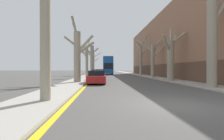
# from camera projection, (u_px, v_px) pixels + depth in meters

# --- Properties ---
(ground_plane) EXTENTS (300.00, 300.00, 0.00)m
(ground_plane) POSITION_uv_depth(u_px,v_px,m) (173.00, 105.00, 7.35)
(ground_plane) COLOR #4C4947
(sidewalk_left) EXTENTS (2.63, 120.00, 0.12)m
(sidewalk_left) POSITION_uv_depth(u_px,v_px,m) (93.00, 73.00, 56.94)
(sidewalk_left) COLOR #A39E93
(sidewalk_left) RESTS_ON ground
(sidewalk_right) EXTENTS (2.63, 120.00, 0.12)m
(sidewalk_right) POSITION_uv_depth(u_px,v_px,m) (130.00, 73.00, 57.60)
(sidewalk_right) COLOR #A39E93
(sidewalk_right) RESTS_ON ground
(building_facade_right) EXTENTS (10.08, 46.76, 11.65)m
(building_facade_right) POSITION_uv_depth(u_px,v_px,m) (179.00, 47.00, 34.61)
(building_facade_right) COLOR #93664C
(building_facade_right) RESTS_ON ground
(kerb_line_stripe) EXTENTS (0.24, 120.00, 0.01)m
(kerb_line_stripe) POSITION_uv_depth(u_px,v_px,m) (98.00, 73.00, 57.02)
(kerb_line_stripe) COLOR yellow
(kerb_line_stripe) RESTS_ON ground
(street_tree_left_0) EXTENTS (1.19, 3.65, 7.44)m
(street_tree_left_0) POSITION_uv_depth(u_px,v_px,m) (44.00, 25.00, 7.92)
(street_tree_left_0) COLOR gray
(street_tree_left_0) RESTS_ON ground
(street_tree_left_1) EXTENTS (3.55, 2.63, 7.07)m
(street_tree_left_1) POSITION_uv_depth(u_px,v_px,m) (78.00, 53.00, 18.99)
(street_tree_left_1) COLOR gray
(street_tree_left_1) RESTS_ON ground
(street_tree_left_2) EXTENTS (2.53, 3.37, 7.12)m
(street_tree_left_2) POSITION_uv_depth(u_px,v_px,m) (86.00, 59.00, 30.37)
(street_tree_left_2) COLOR gray
(street_tree_left_2) RESTS_ON ground
(street_tree_left_3) EXTENTS (4.33, 2.09, 7.37)m
(street_tree_left_3) POSITION_uv_depth(u_px,v_px,m) (92.00, 59.00, 41.91)
(street_tree_left_3) COLOR gray
(street_tree_left_3) RESTS_ON ground
(street_tree_left_4) EXTENTS (4.14, 1.74, 7.49)m
(street_tree_left_4) POSITION_uv_depth(u_px,v_px,m) (94.00, 62.00, 53.10)
(street_tree_left_4) COLOR gray
(street_tree_left_4) RESTS_ON ground
(street_tree_right_0) EXTENTS (1.70, 2.83, 8.33)m
(street_tree_right_0) POSITION_uv_depth(u_px,v_px,m) (212.00, 37.00, 13.80)
(street_tree_right_0) COLOR gray
(street_tree_right_0) RESTS_ON ground
(street_tree_right_1) EXTENTS (3.11, 3.10, 7.16)m
(street_tree_right_1) POSITION_uv_depth(u_px,v_px,m) (171.00, 56.00, 22.03)
(street_tree_right_1) COLOR gray
(street_tree_right_1) RESTS_ON ground
(street_tree_right_2) EXTENTS (5.17, 3.19, 7.02)m
(street_tree_right_2) POSITION_uv_depth(u_px,v_px,m) (153.00, 58.00, 29.80)
(street_tree_right_2) COLOR gray
(street_tree_right_2) RESTS_ON ground
(street_tree_right_3) EXTENTS (2.66, 5.00, 9.07)m
(street_tree_right_3) POSITION_uv_depth(u_px,v_px,m) (141.00, 57.00, 38.96)
(street_tree_right_3) COLOR gray
(street_tree_right_3) RESTS_ON ground
(double_decker_bus) EXTENTS (2.51, 10.20, 4.60)m
(double_decker_bus) POSITION_uv_depth(u_px,v_px,m) (108.00, 65.00, 47.00)
(double_decker_bus) COLOR #19519E
(double_decker_bus) RESTS_ON ground
(parked_car_0) EXTENTS (1.84, 4.25, 1.35)m
(parked_car_0) POSITION_uv_depth(u_px,v_px,m) (97.00, 77.00, 18.22)
(parked_car_0) COLOR maroon
(parked_car_0) RESTS_ON ground
(parked_car_1) EXTENTS (1.81, 4.41, 1.43)m
(parked_car_1) POSITION_uv_depth(u_px,v_px,m) (98.00, 75.00, 23.58)
(parked_car_1) COLOR black
(parked_car_1) RESTS_ON ground
(parked_car_2) EXTENTS (1.83, 3.94, 1.27)m
(parked_car_2) POSITION_uv_depth(u_px,v_px,m) (99.00, 74.00, 29.74)
(parked_car_2) COLOR #4C5156
(parked_car_2) RESTS_ON ground
(parked_car_3) EXTENTS (1.89, 4.33, 1.44)m
(parked_car_3) POSITION_uv_depth(u_px,v_px,m) (100.00, 73.00, 36.36)
(parked_car_3) COLOR maroon
(parked_car_3) RESTS_ON ground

